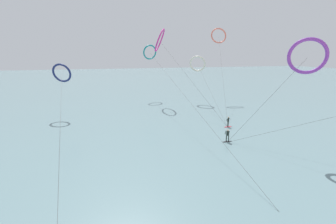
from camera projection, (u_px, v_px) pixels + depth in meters
The scene contains 9 objects.
sea_water at pixel (111, 81), 103.68m from camera, with size 400.00×200.00×0.08m, color slate.
surfer_charcoal at pixel (228, 136), 30.49m from camera, with size 1.40×0.73×1.70m.
surfer_crimson at pixel (228, 122), 36.83m from camera, with size 1.40×0.73×1.70m.
kite_violet at pixel (307, 56), 24.95m from camera, with size 7.72×6.96×13.07m.
kite_teal at pixel (150, 52), 59.07m from camera, with size 3.86×49.39×13.85m.
kite_navy at pixel (62, 73), 41.47m from camera, with size 4.67×35.94×9.87m.
kite_magenta at pixel (160, 40), 52.48m from camera, with size 7.13×24.99×17.10m.
kite_ivory at pixel (197, 64), 54.96m from camera, with size 5.88×22.31×11.19m.
kite_coral at pixel (219, 36), 57.04m from camera, with size 12.26×23.60×17.84m.
Camera 1 is at (-6.95, -1.59, 11.17)m, focal length 24.83 mm.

